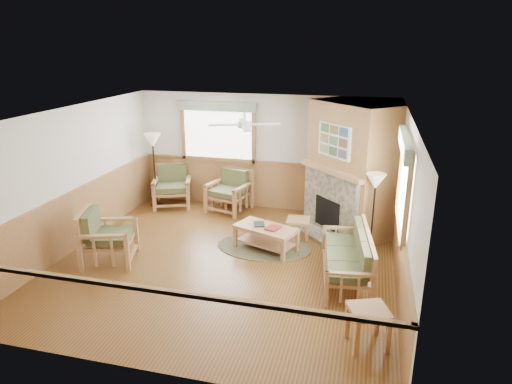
% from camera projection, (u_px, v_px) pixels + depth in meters
% --- Properties ---
extents(floor, '(6.00, 6.00, 0.01)m').
position_uv_depth(floor, '(225.00, 262.00, 8.33)').
color(floor, brown).
rests_on(floor, ground).
extents(ceiling, '(6.00, 6.00, 0.01)m').
position_uv_depth(ceiling, '(222.00, 114.00, 7.47)').
color(ceiling, white).
rests_on(ceiling, floor).
extents(wall_back, '(6.00, 0.02, 2.70)m').
position_uv_depth(wall_back, '(264.00, 153.00, 10.66)').
color(wall_back, silver).
rests_on(wall_back, floor).
extents(wall_front, '(6.00, 0.02, 2.70)m').
position_uv_depth(wall_front, '(141.00, 273.00, 5.14)').
color(wall_front, silver).
rests_on(wall_front, floor).
extents(wall_left, '(0.02, 6.00, 2.70)m').
position_uv_depth(wall_left, '(73.00, 179.00, 8.60)').
color(wall_left, silver).
rests_on(wall_left, floor).
extents(wall_right, '(0.02, 6.00, 2.70)m').
position_uv_depth(wall_right, '(404.00, 206.00, 7.20)').
color(wall_right, silver).
rests_on(wall_right, floor).
extents(wainscot, '(6.00, 6.00, 1.10)m').
position_uv_depth(wainscot, '(225.00, 234.00, 8.15)').
color(wainscot, olive).
rests_on(wainscot, floor).
extents(fireplace, '(3.11, 3.11, 2.70)m').
position_uv_depth(fireplace, '(350.00, 169.00, 9.31)').
color(fireplace, olive).
rests_on(fireplace, floor).
extents(window_back, '(1.90, 0.16, 1.50)m').
position_uv_depth(window_back, '(217.00, 100.00, 10.51)').
color(window_back, white).
rests_on(window_back, wall_back).
extents(window_right, '(0.16, 1.90, 1.50)m').
position_uv_depth(window_right, '(411.00, 135.00, 6.65)').
color(window_right, white).
rests_on(window_right, wall_right).
extents(ceiling_fan, '(1.59, 1.59, 0.36)m').
position_uv_depth(ceiling_fan, '(244.00, 114.00, 7.69)').
color(ceiling_fan, white).
rests_on(ceiling_fan, ceiling).
extents(sofa, '(1.91, 0.98, 0.84)m').
position_uv_depth(sofa, '(346.00, 256.00, 7.60)').
color(sofa, '#B08052').
rests_on(sofa, floor).
extents(armchair_back_left, '(1.10, 1.10, 0.97)m').
position_uv_depth(armchair_back_left, '(172.00, 186.00, 11.02)').
color(armchair_back_left, '#B08052').
rests_on(armchair_back_left, floor).
extents(armchair_back_right, '(1.05, 1.05, 0.97)m').
position_uv_depth(armchair_back_right, '(229.00, 191.00, 10.69)').
color(armchair_back_right, '#B08052').
rests_on(armchair_back_right, floor).
extents(armchair_left, '(1.10, 1.10, 0.99)m').
position_uv_depth(armchair_left, '(109.00, 236.00, 8.21)').
color(armchair_left, '#B08052').
rests_on(armchair_left, floor).
extents(coffee_table, '(1.31, 0.96, 0.47)m').
position_uv_depth(coffee_table, '(266.00, 238.00, 8.75)').
color(coffee_table, '#B08052').
rests_on(coffee_table, floor).
extents(end_table_chairs, '(0.55, 0.54, 0.49)m').
position_uv_depth(end_table_chairs, '(224.00, 200.00, 10.80)').
color(end_table_chairs, '#B08052').
rests_on(end_table_chairs, floor).
extents(end_table_sofa, '(0.63, 0.62, 0.55)m').
position_uv_depth(end_table_sofa, '(367.00, 327.00, 5.96)').
color(end_table_sofa, '#B08052').
rests_on(end_table_sofa, floor).
extents(footstool, '(0.49, 0.49, 0.40)m').
position_uv_depth(footstool, '(298.00, 228.00, 9.30)').
color(footstool, '#B08052').
rests_on(footstool, floor).
extents(braided_rug, '(2.18, 2.18, 0.01)m').
position_uv_depth(braided_rug, '(264.00, 247.00, 8.91)').
color(braided_rug, brown).
rests_on(braided_rug, floor).
extents(floor_lamp_left, '(0.51, 0.51, 1.79)m').
position_uv_depth(floor_lamp_left, '(155.00, 170.00, 10.89)').
color(floor_lamp_left, black).
rests_on(floor_lamp_left, floor).
extents(floor_lamp_right, '(0.42, 0.42, 1.58)m').
position_uv_depth(floor_lamp_right, '(373.00, 215.00, 8.41)').
color(floor_lamp_right, black).
rests_on(floor_lamp_right, floor).
extents(book_red, '(0.30, 0.35, 0.03)m').
position_uv_depth(book_red, '(273.00, 227.00, 8.58)').
color(book_red, maroon).
rests_on(book_red, coffee_table).
extents(book_dark, '(0.27, 0.32, 0.03)m').
position_uv_depth(book_dark, '(259.00, 224.00, 8.76)').
color(book_dark, '#262520').
rests_on(book_dark, coffee_table).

